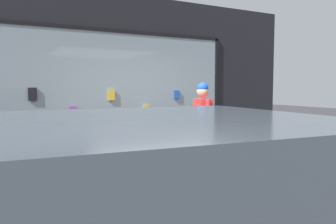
{
  "coord_description": "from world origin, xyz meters",
  "views": [
    {
      "loc": [
        -2.58,
        -4.65,
        1.56
      ],
      "look_at": [
        0.2,
        0.69,
        1.11
      ],
      "focal_mm": 35.0,
      "sensor_mm": 36.0,
      "label": 1
    }
  ],
  "objects": [
    {
      "name": "display_table_right",
      "position": [
        1.42,
        0.89,
        0.73
      ],
      "size": [
        2.36,
        0.66,
        0.92
      ],
      "color": "brown",
      "rests_on": "ground_plane"
    },
    {
      "name": "ground_plane",
      "position": [
        0.0,
        0.0,
        0.0
      ],
      "size": [
        40.0,
        40.0,
        0.0
      ],
      "primitive_type": "plane",
      "color": "#38383A"
    },
    {
      "name": "small_dog",
      "position": [
        0.2,
        -0.03,
        0.27
      ],
      "size": [
        0.21,
        0.59,
        0.39
      ],
      "rotation": [
        0.0,
        0.0,
        1.52
      ],
      "color": "black",
      "rests_on": "ground_plane"
    },
    {
      "name": "display_table_left",
      "position": [
        -1.42,
        0.89,
        0.69
      ],
      "size": [
        2.36,
        0.67,
        0.87
      ],
      "color": "brown",
      "rests_on": "ground_plane"
    },
    {
      "name": "person_browsing",
      "position": [
        0.67,
        0.25,
        0.96
      ],
      "size": [
        0.32,
        0.64,
        1.65
      ],
      "rotation": [
        0.0,
        0.0,
        1.33
      ],
      "color": "#4C382D",
      "rests_on": "ground_plane"
    },
    {
      "name": "shopfront_facade",
      "position": [
        -0.07,
        2.39,
        1.8
      ],
      "size": [
        8.88,
        0.29,
        3.62
      ],
      "color": "black",
      "rests_on": "ground_plane"
    }
  ]
}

